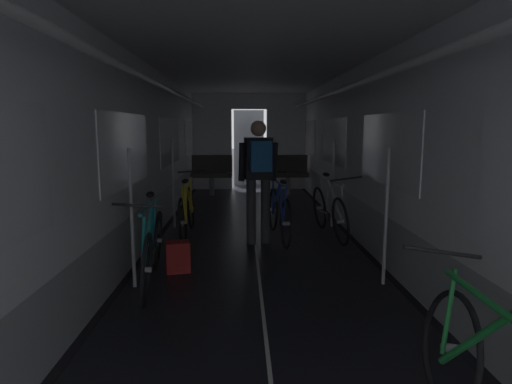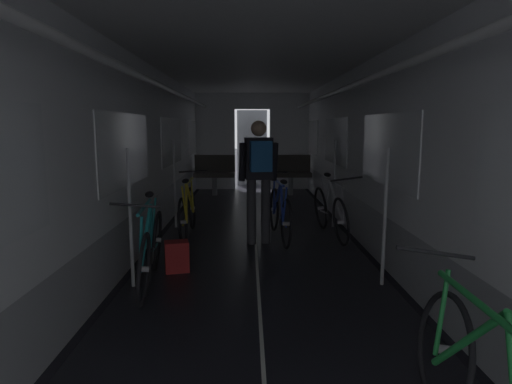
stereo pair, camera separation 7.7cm
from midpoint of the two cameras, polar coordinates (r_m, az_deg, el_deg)
train_car_shell at (r=5.72m, az=0.36°, el=9.55°), size 3.14×12.34×2.57m
bench_seat_far_left at (r=10.27m, az=-5.28°, el=2.77°), size 0.98×0.51×0.95m
bench_seat_far_right at (r=10.30m, az=4.77°, el=2.79°), size 0.98×0.51×0.95m
bicycle_silver at (r=6.43m, az=10.11°, el=-2.48°), size 0.47×1.69×0.95m
bicycle_yellow at (r=6.36m, az=-8.66°, el=-2.55°), size 0.44×1.69×0.94m
bicycle_teal at (r=4.55m, az=-13.25°, el=-7.20°), size 0.44×1.69×0.95m
person_cyclist_aisle at (r=5.83m, az=0.77°, el=2.82°), size 0.55×0.42×1.69m
bicycle_blue_in_aisle at (r=6.21m, az=3.50°, el=-2.74°), size 0.44×1.69×0.94m
backpack_on_floor at (r=4.95m, az=-9.96°, el=-8.36°), size 0.30×0.26×0.34m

